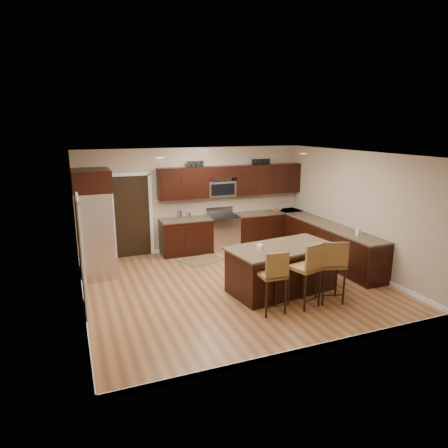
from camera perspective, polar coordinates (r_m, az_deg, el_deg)
name	(u,v)px	position (r m, az deg, el deg)	size (l,w,h in m)	color
floor	(236,285)	(8.44, 1.66, -8.70)	(6.00, 6.00, 0.00)	#9E693E
ceiling	(236,154)	(7.81, 1.80, 9.92)	(6.00, 6.00, 0.00)	silver
wall_back	(195,200)	(10.55, -4.19, 3.51)	(6.00, 6.00, 0.00)	tan
wall_left	(78,237)	(7.40, -20.16, -1.76)	(5.50, 5.50, 0.00)	tan
wall_right	(357,211)	(9.58, 18.46, 1.78)	(5.50, 5.50, 0.00)	tan
base_cabinets	(282,237)	(10.32, 8.24, -1.89)	(4.02, 3.96, 0.92)	black
upper_cabinets	(234,180)	(10.67, 1.42, 6.33)	(4.00, 0.33, 0.80)	black
range	(223,232)	(10.68, -0.14, -1.15)	(0.76, 0.64, 1.11)	silver
microwave	(221,189)	(10.59, -0.45, 5.07)	(0.76, 0.31, 0.40)	silver
doorway	(132,217)	(10.23, -12.98, 1.04)	(0.85, 0.03, 2.06)	black
pantry_door	(81,260)	(7.20, -19.71, -4.88)	(0.03, 0.80, 2.04)	white
letter_decor	(229,163)	(10.57, 0.71, 8.74)	(2.20, 0.03, 0.15)	black
island	(281,270)	(8.11, 8.21, -6.52)	(2.27, 1.39, 0.92)	black
stool_left	(274,275)	(7.02, 7.11, -7.22)	(0.44, 0.44, 1.16)	olive
stool_mid	(308,267)	(7.35, 11.95, -6.10)	(0.57, 0.57, 1.22)	olive
stool_right	(333,264)	(7.64, 15.26, -5.55)	(0.56, 0.56, 1.21)	olive
refrigerator	(94,223)	(9.06, -18.04, 0.19)	(0.79, 1.00, 2.35)	silver
floor_mat	(203,260)	(9.93, -3.07, -5.15)	(0.97, 0.65, 0.01)	brown
fruit_bowl	(276,210)	(11.24, 7.49, 2.00)	(0.26, 0.26, 0.06)	silver
soap_bottle	(359,231)	(9.12, 18.68, -0.93)	(0.09, 0.09, 0.20)	#B2B2B2
canister_tall	(180,215)	(10.19, -6.37, 1.27)	(0.12, 0.12, 0.22)	silver
canister_short	(189,216)	(10.26, -5.09, 1.19)	(0.11, 0.11, 0.16)	silver
island_jar	(260,247)	(7.71, 5.11, -3.27)	(0.10, 0.10, 0.10)	white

